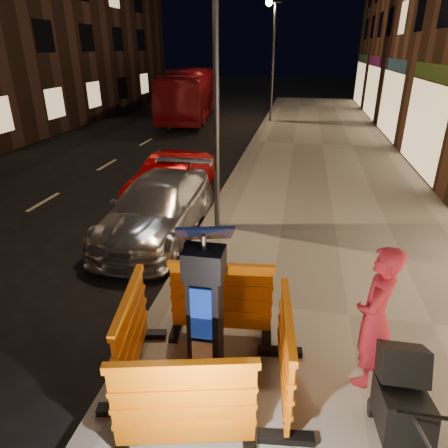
% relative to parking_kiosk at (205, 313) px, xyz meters
% --- Properties ---
extents(ground_plane, '(120.00, 120.00, 0.00)m').
position_rel_parking_kiosk_xyz_m(ground_plane, '(-1.11, 1.75, -1.20)').
color(ground_plane, black).
rests_on(ground_plane, ground).
extents(sidewalk, '(6.00, 60.00, 0.15)m').
position_rel_parking_kiosk_xyz_m(sidewalk, '(1.89, 1.75, -1.12)').
color(sidewalk, gray).
rests_on(sidewalk, ground).
extents(kerb, '(0.30, 60.00, 0.15)m').
position_rel_parking_kiosk_xyz_m(kerb, '(-1.11, 1.75, -1.12)').
color(kerb, slate).
rests_on(kerb, ground).
extents(parking_kiosk, '(0.75, 0.75, 2.10)m').
position_rel_parking_kiosk_xyz_m(parking_kiosk, '(0.00, 0.00, 0.00)').
color(parking_kiosk, black).
rests_on(parking_kiosk, sidewalk).
extents(barrier_front, '(1.60, 0.95, 1.17)m').
position_rel_parking_kiosk_xyz_m(barrier_front, '(0.00, -0.95, -0.46)').
color(barrier_front, orange).
rests_on(barrier_front, sidewalk).
extents(barrier_back, '(1.55, 0.75, 1.17)m').
position_rel_parking_kiosk_xyz_m(barrier_back, '(0.00, 0.95, -0.46)').
color(barrier_back, orange).
rests_on(barrier_back, sidewalk).
extents(barrier_kerbside, '(0.88, 1.59, 1.17)m').
position_rel_parking_kiosk_xyz_m(barrier_kerbside, '(-0.95, 0.00, -0.46)').
color(barrier_kerbside, orange).
rests_on(barrier_kerbside, sidewalk).
extents(barrier_bldgside, '(0.78, 1.56, 1.17)m').
position_rel_parking_kiosk_xyz_m(barrier_bldgside, '(0.95, 0.00, -0.46)').
color(barrier_bldgside, orange).
rests_on(barrier_bldgside, sidewalk).
extents(car_silver, '(1.91, 4.55, 1.31)m').
position_rel_parking_kiosk_xyz_m(car_silver, '(-2.17, 4.37, -1.20)').
color(car_silver, silver).
rests_on(car_silver, ground).
extents(car_red, '(1.81, 3.92, 1.24)m').
position_rel_parking_kiosk_xyz_m(car_red, '(-2.57, 6.76, -1.20)').
color(car_red, '#A10407').
rests_on(car_red, ground).
extents(bus_doubledecker, '(3.68, 10.40, 2.83)m').
position_rel_parking_kiosk_xyz_m(bus_doubledecker, '(-5.92, 20.86, -1.20)').
color(bus_doubledecker, maroon).
rests_on(bus_doubledecker, ground).
extents(man, '(0.65, 0.79, 1.86)m').
position_rel_parking_kiosk_xyz_m(man, '(1.96, 0.44, -0.12)').
color(man, '#B01E30').
rests_on(man, sidewalk).
extents(stroller, '(0.55, 0.84, 1.05)m').
position_rel_parking_kiosk_xyz_m(stroller, '(2.16, -0.46, -0.52)').
color(stroller, black).
rests_on(stroller, sidewalk).
extents(street_lamp_mid, '(0.12, 0.12, 6.00)m').
position_rel_parking_kiosk_xyz_m(street_lamp_mid, '(-0.86, 4.75, 1.95)').
color(street_lamp_mid, '#3F3F44').
rests_on(street_lamp_mid, sidewalk).
extents(street_lamp_far, '(0.12, 0.12, 6.00)m').
position_rel_parking_kiosk_xyz_m(street_lamp_far, '(-0.86, 19.75, 1.95)').
color(street_lamp_far, '#3F3F44').
rests_on(street_lamp_far, sidewalk).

